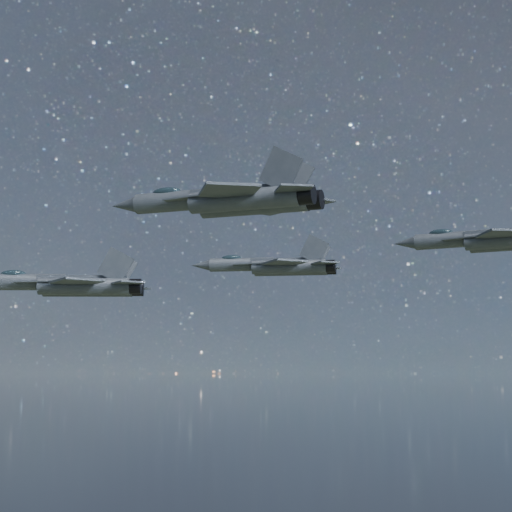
# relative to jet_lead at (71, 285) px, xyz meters

# --- Properties ---
(jet_lead) EXTENTS (18.93, 12.97, 4.75)m
(jet_lead) POSITION_rel_jet_lead_xyz_m (0.00, 0.00, 0.00)
(jet_lead) COLOR #32383F
(jet_left) EXTENTS (17.94, 12.72, 4.56)m
(jet_left) POSITION_rel_jet_lead_xyz_m (17.79, 18.60, 3.76)
(jet_left) COLOR #32383F
(jet_right) EXTENTS (17.83, 12.31, 4.48)m
(jet_right) POSITION_rel_jet_lead_xyz_m (20.55, -18.73, 4.02)
(jet_right) COLOR #32383F
(jet_slot) EXTENTS (16.72, 11.30, 4.21)m
(jet_slot) POSITION_rel_jet_lead_xyz_m (41.05, -1.93, 3.06)
(jet_slot) COLOR #32383F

